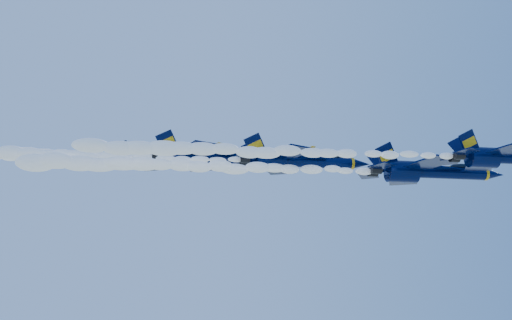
{
  "coord_description": "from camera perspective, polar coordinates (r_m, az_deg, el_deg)",
  "views": [
    {
      "loc": [
        -21.97,
        -71.68,
        130.6
      ],
      "look_at": [
        -10.98,
        4.53,
        152.69
      ],
      "focal_mm": 40.0,
      "sensor_mm": 36.0,
      "label": 1
    }
  ],
  "objects": [
    {
      "name": "jet_second",
      "position": [
        81.06,
        16.9,
        -1.12
      ],
      "size": [
        19.37,
        15.89,
        7.2
      ],
      "color": "black"
    },
    {
      "name": "jet_fourth",
      "position": [
        86.13,
        -4.54,
        0.24
      ],
      "size": [
        20.06,
        16.46,
        7.46
      ],
      "color": "black"
    },
    {
      "name": "jet_lead",
      "position": [
        77.58,
        23.84,
        0.21
      ],
      "size": [
        16.85,
        13.82,
        6.26
      ],
      "color": "black"
    },
    {
      "name": "jet_fifth",
      "position": [
        92.55,
        -9.94,
        -0.07
      ],
      "size": [
        15.66,
        12.85,
        5.82
      ],
      "color": "black"
    },
    {
      "name": "smoke_trail_jet_third",
      "position": [
        79.85,
        -17.61,
        0.45
      ],
      "size": [
        44.47,
        2.25,
        2.02
      ],
      "primitive_type": "ellipsoid",
      "color": "white"
    },
    {
      "name": "smoke_trail_jet_lead",
      "position": [
        66.84,
        1.91,
        0.88
      ],
      "size": [
        44.47,
        2.01,
        1.81
      ],
      "primitive_type": "ellipsoid",
      "color": "white"
    },
    {
      "name": "smoke_trail_jet_second",
      "position": [
        73.54,
        -5.18,
        -0.64
      ],
      "size": [
        44.47,
        2.31,
        2.08
      ],
      "primitive_type": "ellipsoid",
      "color": "white"
    },
    {
      "name": "jet_third",
      "position": [
        80.59,
        4.14,
        -0.1
      ],
      "size": [
        18.84,
        15.45,
        7.0
      ],
      "color": "black"
    }
  ]
}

